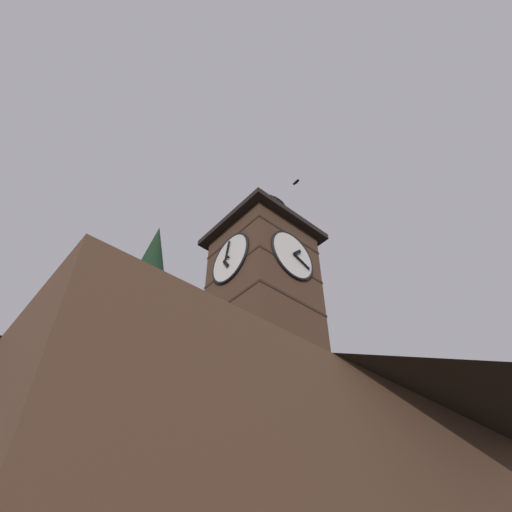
{
  "coord_description": "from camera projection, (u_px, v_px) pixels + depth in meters",
  "views": [
    {
      "loc": [
        7.07,
        8.18,
        1.21
      ],
      "look_at": [
        -1.92,
        -2.16,
        13.3
      ],
      "focal_mm": 30.49,
      "sensor_mm": 36.0,
      "label": 1
    }
  ],
  "objects": [
    {
      "name": "building_main",
      "position": [
        275.0,
        501.0,
        11.35
      ],
      "size": [
        16.43,
        11.53,
        7.64
      ],
      "color": "brown",
      "rests_on": "ground_plane"
    },
    {
      "name": "pine_tree_behind",
      "position": [
        115.0,
        440.0,
        17.3
      ],
      "size": [
        6.48,
        6.48,
        19.16
      ],
      "color": "#473323",
      "rests_on": "ground_plane"
    },
    {
      "name": "moon",
      "position": [
        139.0,
        509.0,
        51.92
      ],
      "size": [
        1.51,
        1.51,
        1.51
      ],
      "color": "silver"
    },
    {
      "name": "clock_tower",
      "position": [
        263.0,
        283.0,
        16.71
      ],
      "size": [
        3.9,
        3.9,
        8.93
      ],
      "color": "#4C3323",
      "rests_on": "building_main"
    },
    {
      "name": "flying_bird_high",
      "position": [
        296.0,
        182.0,
        26.75
      ],
      "size": [
        0.22,
        0.5,
        0.12
      ],
      "color": "black"
    }
  ]
}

